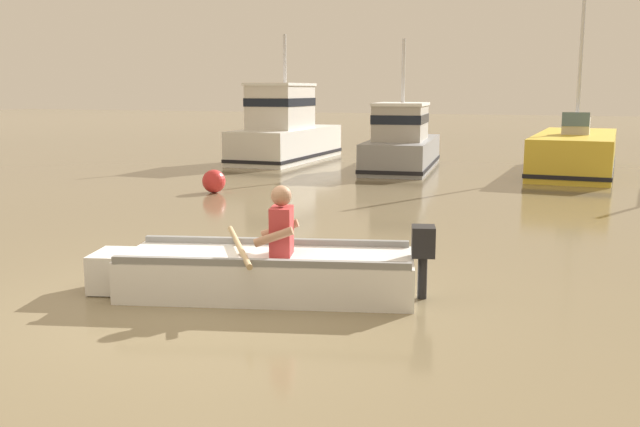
{
  "coord_description": "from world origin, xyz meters",
  "views": [
    {
      "loc": [
        3.68,
        -6.01,
        2.18
      ],
      "look_at": [
        0.2,
        2.65,
        0.55
      ],
      "focal_mm": 39.7,
      "sensor_mm": 36.0,
      "label": 1
    }
  ],
  "objects_px": {
    "rowboat_with_person": "(262,271)",
    "moored_boat_grey": "(402,144)",
    "moored_boat_white": "(285,132)",
    "moored_boat_yellow": "(575,153)",
    "mooring_buoy": "(214,181)"
  },
  "relations": [
    {
      "from": "mooring_buoy",
      "to": "rowboat_with_person",
      "type": "bearing_deg",
      "value": -55.92
    },
    {
      "from": "rowboat_with_person",
      "to": "moored_boat_white",
      "type": "bearing_deg",
      "value": 113.71
    },
    {
      "from": "rowboat_with_person",
      "to": "moored_boat_grey",
      "type": "relative_size",
      "value": 0.73
    },
    {
      "from": "moored_boat_grey",
      "to": "moored_boat_yellow",
      "type": "height_order",
      "value": "moored_boat_yellow"
    },
    {
      "from": "rowboat_with_person",
      "to": "moored_boat_grey",
      "type": "xyz_separation_m",
      "value": [
        -1.9,
        12.53,
        0.44
      ]
    },
    {
      "from": "rowboat_with_person",
      "to": "mooring_buoy",
      "type": "bearing_deg",
      "value": 124.08
    },
    {
      "from": "moored_boat_yellow",
      "to": "mooring_buoy",
      "type": "relative_size",
      "value": 12.18
    },
    {
      "from": "moored_boat_white",
      "to": "mooring_buoy",
      "type": "relative_size",
      "value": 10.45
    },
    {
      "from": "rowboat_with_person",
      "to": "mooring_buoy",
      "type": "xyz_separation_m",
      "value": [
        -4.4,
        6.51,
        -0.0
      ]
    },
    {
      "from": "rowboat_with_person",
      "to": "moored_boat_yellow",
      "type": "bearing_deg",
      "value": 78.95
    },
    {
      "from": "rowboat_with_person",
      "to": "moored_boat_grey",
      "type": "height_order",
      "value": "moored_boat_grey"
    },
    {
      "from": "rowboat_with_person",
      "to": "mooring_buoy",
      "type": "relative_size",
      "value": 7.34
    },
    {
      "from": "moored_boat_white",
      "to": "moored_boat_grey",
      "type": "relative_size",
      "value": 1.03
    },
    {
      "from": "moored_boat_white",
      "to": "moored_boat_yellow",
      "type": "relative_size",
      "value": 0.86
    },
    {
      "from": "moored_boat_yellow",
      "to": "mooring_buoy",
      "type": "distance_m",
      "value": 9.92
    }
  ]
}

